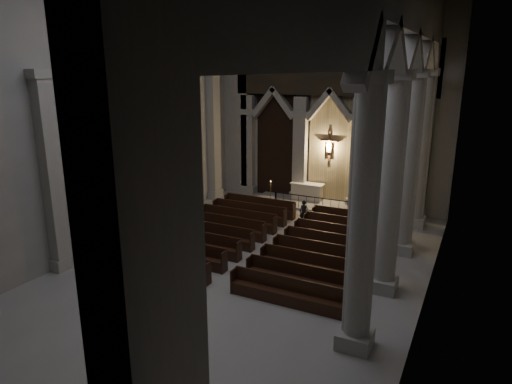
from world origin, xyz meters
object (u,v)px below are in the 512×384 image
at_px(candle_stand_right, 354,214).
at_px(worshipper, 304,212).
at_px(altar, 307,191).
at_px(pews, 270,242).
at_px(candle_stand_left, 271,198).
at_px(altar_rail, 314,202).

distance_m(candle_stand_right, worshipper, 2.82).
bearing_deg(worshipper, candle_stand_right, 32.54).
height_order(altar, pews, altar).
bearing_deg(candle_stand_right, pews, -113.60).
bearing_deg(candle_stand_left, pews, -65.38).
bearing_deg(altar_rail, altar, 120.90).
relative_size(candle_stand_left, candle_stand_right, 0.99).
bearing_deg(candle_stand_right, altar, 146.62).
distance_m(altar, candle_stand_left, 2.35).
relative_size(candle_stand_left, worshipper, 1.12).
relative_size(altar, candle_stand_left, 1.40).
bearing_deg(altar_rail, worshipper, -85.56).
bearing_deg(altar, worshipper, -71.94).
bearing_deg(candle_stand_left, altar_rail, -8.85).
bearing_deg(worshipper, pews, -96.00).
bearing_deg(candle_stand_right, candle_stand_left, 170.48).
bearing_deg(candle_stand_right, worshipper, -143.86).
distance_m(altar_rail, candle_stand_left, 3.02).
distance_m(pews, worshipper, 3.93).
xyz_separation_m(altar, candle_stand_left, (-1.82, -1.45, -0.27)).
xyz_separation_m(altar_rail, worshipper, (0.16, -2.10, 0.00)).
height_order(candle_stand_right, worshipper, candle_stand_right).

